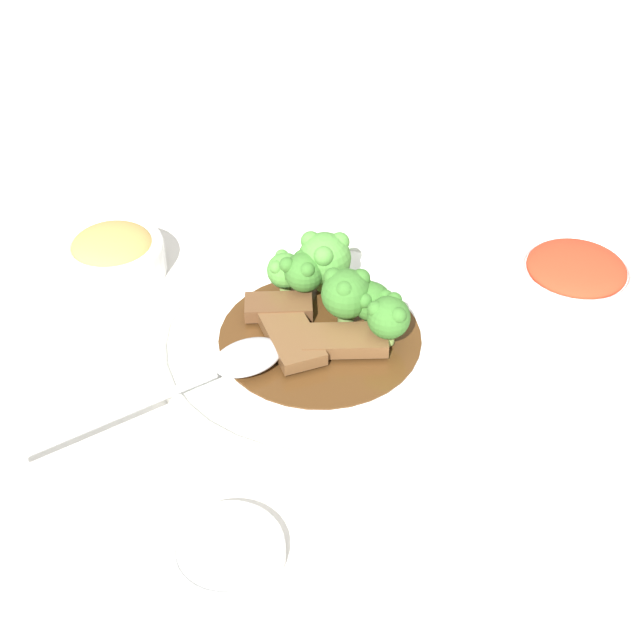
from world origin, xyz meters
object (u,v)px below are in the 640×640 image
serving_spoon (225,367)px  sauce_dish (227,551)px  broccoli_floret_4 (325,258)px  broccoli_floret_2 (389,317)px  side_bowl_appetizer (113,254)px  main_plate (320,341)px  broccoli_floret_1 (346,293)px  side_bowl_kimchi (574,278)px  beef_strip_0 (345,340)px  broccoli_floret_3 (373,303)px  beef_strip_2 (292,338)px  broccoli_floret_5 (300,272)px  broccoli_floret_0 (285,270)px  beef_strip_1 (279,307)px

serving_spoon → sauce_dish: (-0.17, 0.03, -0.02)m
broccoli_floret_4 → serving_spoon: (-0.09, 0.11, -0.03)m
broccoli_floret_2 → broccoli_floret_4: bearing=19.2°
side_bowl_appetizer → main_plate: bearing=-135.5°
broccoli_floret_1 → side_bowl_kimchi: 0.23m
broccoli_floret_4 → beef_strip_0: bearing=175.8°
broccoli_floret_1 → broccoli_floret_3: broccoli_floret_1 is taller
beef_strip_2 → broccoli_floret_2: broccoli_floret_2 is taller
beef_strip_0 → broccoli_floret_5: 0.08m
beef_strip_2 → broccoli_floret_1: size_ratio=1.43×
broccoli_floret_0 → broccoli_floret_2: size_ratio=0.83×
serving_spoon → side_bowl_kimchi: side_bowl_kimchi is taller
broccoli_floret_3 → side_bowl_kimchi: size_ratio=0.36×
beef_strip_0 → sauce_dish: bearing=140.9°
broccoli_floret_0 → broccoli_floret_5: 0.02m
sauce_dish → serving_spoon: bearing=-11.2°
main_plate → sauce_dish: (-0.19, 0.12, -0.00)m
beef_strip_0 → beef_strip_2: bearing=70.0°
beef_strip_1 → broccoli_floret_0: broccoli_floret_0 is taller
beef_strip_1 → broccoli_floret_4: 0.06m
broccoli_floret_2 → side_bowl_appetizer: size_ratio=0.47×
broccoli_floret_1 → broccoli_floret_4: broccoli_floret_4 is taller
beef_strip_0 → broccoli_floret_5: bearing=15.1°
broccoli_floret_3 → broccoli_floret_5: size_ratio=0.88×
broccoli_floret_1 → broccoli_floret_3: 0.02m
broccoli_floret_2 → side_bowl_appetizer: 0.29m
sauce_dish → side_bowl_kimchi: bearing=-62.0°
beef_strip_0 → broccoli_floret_3: (0.02, -0.03, 0.02)m
side_bowl_kimchi → broccoli_floret_0: bearing=76.8°
broccoli_floret_5 → sauce_dish: broccoli_floret_5 is taller
broccoli_floret_3 → beef_strip_2: bearing=92.8°
main_plate → broccoli_floret_1: broccoli_floret_1 is taller
beef_strip_0 → broccoli_floret_5: (0.07, 0.02, 0.02)m
beef_strip_2 → broccoli_floret_5: size_ratio=1.60×
broccoli_floret_2 → broccoli_floret_3: (0.02, 0.01, -0.00)m
broccoli_floret_2 → broccoli_floret_3: broccoli_floret_2 is taller
broccoli_floret_1 → sauce_dish: size_ratio=0.65×
beef_strip_2 → beef_strip_0: bearing=-110.0°
beef_strip_0 → broccoli_floret_4: 0.09m
beef_strip_2 → side_bowl_kimchi: (0.01, -0.28, -0.00)m
broccoli_floret_0 → side_bowl_appetizer: size_ratio=0.39×
broccoli_floret_0 → side_bowl_kimchi: size_ratio=0.33×
beef_strip_0 → beef_strip_1: 0.07m
broccoli_floret_3 → beef_strip_1: bearing=61.5°
broccoli_floret_3 → side_bowl_kimchi: bearing=-87.4°
broccoli_floret_2 → serving_spoon: broccoli_floret_2 is taller
main_plate → broccoli_floret_0: (0.07, 0.01, 0.03)m
beef_strip_0 → sauce_dish: 0.22m
main_plate → beef_strip_1: (0.04, 0.03, 0.02)m
main_plate → broccoli_floret_0: size_ratio=7.44×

